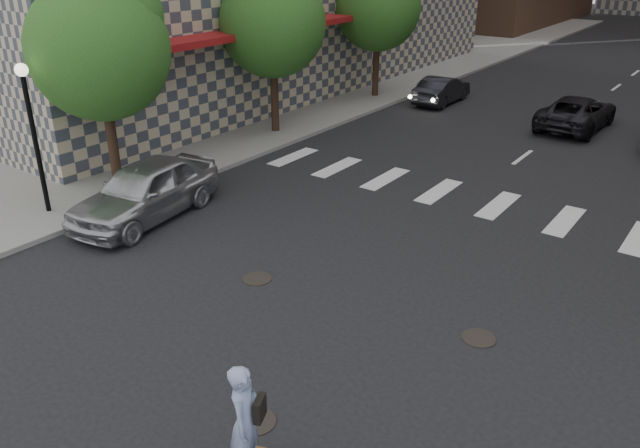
# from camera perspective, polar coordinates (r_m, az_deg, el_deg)

# --- Properties ---
(ground) EXTENTS (160.00, 160.00, 0.00)m
(ground) POSITION_cam_1_polar(r_m,az_deg,el_deg) (13.22, -2.62, -9.64)
(ground) COLOR black
(ground) RESTS_ON ground
(sidewalk_left) EXTENTS (13.00, 80.00, 0.15)m
(sidewalk_left) POSITION_cam_1_polar(r_m,az_deg,el_deg) (36.38, -1.05, 12.89)
(sidewalk_left) COLOR gray
(sidewalk_left) RESTS_ON ground
(lamppost) EXTENTS (0.36, 0.36, 4.28)m
(lamppost) POSITION_cam_1_polar(r_m,az_deg,el_deg) (19.22, -24.93, 8.78)
(lamppost) COLOR black
(lamppost) RESTS_ON sidewalk_left
(tree_a) EXTENTS (4.20, 4.20, 6.60)m
(tree_a) POSITION_cam_1_polar(r_m,az_deg,el_deg) (20.25, -19.22, 15.37)
(tree_a) COLOR #382619
(tree_a) RESTS_ON sidewalk_left
(tree_b) EXTENTS (4.20, 4.20, 6.60)m
(tree_b) POSITION_cam_1_polar(r_m,az_deg,el_deg) (25.70, -4.10, 18.29)
(tree_b) COLOR #382619
(tree_b) RESTS_ON sidewalk_left
(tree_c) EXTENTS (4.20, 4.20, 6.60)m
(tree_c) POSITION_cam_1_polar(r_m,az_deg,el_deg) (32.23, 5.55, 19.50)
(tree_c) COLOR #382619
(tree_c) RESTS_ON sidewalk_left
(manhole_a) EXTENTS (0.70, 0.70, 0.02)m
(manhole_a) POSITION_cam_1_polar(r_m,az_deg,el_deg) (11.10, -5.89, -17.50)
(manhole_a) COLOR black
(manhole_a) RESTS_ON ground
(manhole_b) EXTENTS (0.70, 0.70, 0.02)m
(manhole_b) POSITION_cam_1_polar(r_m,az_deg,el_deg) (15.10, -5.78, -4.99)
(manhole_b) COLOR black
(manhole_b) RESTS_ON ground
(manhole_c) EXTENTS (0.70, 0.70, 0.02)m
(manhole_c) POSITION_cam_1_polar(r_m,az_deg,el_deg) (13.35, 14.32, -10.07)
(manhole_c) COLOR black
(manhole_c) RESTS_ON ground
(skateboarder) EXTENTS (0.69, 1.03, 2.01)m
(skateboarder) POSITION_cam_1_polar(r_m,az_deg,el_deg) (9.55, -6.76, -17.51)
(skateboarder) COLOR brown
(skateboarder) RESTS_ON ground
(silver_sedan) EXTENTS (2.65, 5.20, 1.70)m
(silver_sedan) POSITION_cam_1_polar(r_m,az_deg,el_deg) (18.67, -15.67, 2.98)
(silver_sedan) COLOR #AAABB1
(silver_sedan) RESTS_ON ground
(traffic_car_a) EXTENTS (1.52, 4.07, 1.33)m
(traffic_car_a) POSITION_cam_1_polar(r_m,az_deg,el_deg) (32.10, 11.10, 11.95)
(traffic_car_a) COLOR black
(traffic_car_a) RESTS_ON ground
(traffic_car_c) EXTENTS (2.48, 5.08, 1.39)m
(traffic_car_c) POSITION_cam_1_polar(r_m,az_deg,el_deg) (29.26, 22.43, 9.42)
(traffic_car_c) COLOR black
(traffic_car_c) RESTS_ON ground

